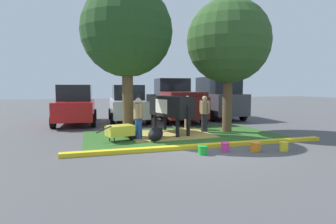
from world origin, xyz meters
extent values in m
plane|color=#4C4C4F|center=(0.00, 0.00, 0.00)|extent=(80.00, 80.00, 0.00)
cube|color=#2D5B23|center=(0.29, 2.50, 0.01)|extent=(7.51, 4.11, 0.02)
cube|color=yellow|center=(0.29, 0.29, 0.06)|extent=(8.71, 0.24, 0.12)
cube|color=tan|center=(-0.14, 2.77, 0.03)|extent=(3.26, 2.48, 0.04)
cylinder|color=brown|center=(-1.81, 2.78, 1.39)|extent=(0.41, 0.41, 2.78)
sphere|color=#23471E|center=(-1.81, 2.78, 3.96)|extent=(3.37, 3.37, 3.37)
cylinder|color=brown|center=(2.39, 2.82, 1.30)|extent=(0.40, 0.40, 2.59)
sphere|color=#2D5123|center=(2.39, 2.82, 3.80)|extent=(3.46, 3.46, 3.46)
cube|color=black|center=(-0.06, 2.97, 1.14)|extent=(1.29, 2.40, 0.80)
cube|color=white|center=(-0.10, 3.11, 1.14)|extent=(0.93, 1.06, 0.56)
cylinder|color=black|center=(-0.42, 4.25, 1.24)|extent=(0.48, 0.70, 0.58)
cube|color=black|center=(-0.50, 4.56, 1.42)|extent=(0.37, 0.49, 0.32)
cube|color=white|center=(-0.56, 4.75, 1.38)|extent=(0.22, 0.17, 0.20)
cylinder|color=black|center=(-0.53, 3.73, 0.37)|extent=(0.14, 0.14, 0.74)
cylinder|color=black|center=(-0.06, 3.86, 0.37)|extent=(0.14, 0.14, 0.74)
cylinder|color=black|center=(-0.07, 2.07, 0.37)|extent=(0.14, 0.14, 0.74)
cylinder|color=black|center=(0.41, 2.20, 0.37)|extent=(0.14, 0.14, 0.74)
cylinder|color=black|center=(0.26, 1.81, 0.89)|extent=(0.06, 0.06, 0.70)
ellipsoid|color=black|center=(-0.97, 1.82, 0.24)|extent=(0.93, 1.20, 0.48)
cube|color=black|center=(-0.69, 2.36, 0.26)|extent=(0.31, 0.34, 0.22)
cube|color=silver|center=(-0.64, 2.46, 0.26)|extent=(0.12, 0.10, 0.16)
cylinder|color=black|center=(-0.97, 2.22, 0.06)|extent=(0.25, 0.36, 0.10)
cylinder|color=#9E7F5B|center=(1.04, 3.98, 0.39)|extent=(0.26, 0.26, 0.78)
cylinder|color=slate|center=(1.04, 3.98, 1.04)|extent=(0.34, 0.34, 0.53)
sphere|color=tan|center=(1.04, 3.98, 1.41)|extent=(0.21, 0.21, 0.21)
cylinder|color=slate|center=(1.16, 3.80, 1.07)|extent=(0.09, 0.09, 0.51)
cylinder|color=slate|center=(0.92, 4.17, 1.07)|extent=(0.09, 0.09, 0.51)
cylinder|color=#23478C|center=(-1.52, 2.20, 0.39)|extent=(0.26, 0.26, 0.78)
cylinder|color=#9E7F5B|center=(-1.52, 2.20, 1.05)|extent=(0.34, 0.34, 0.54)
sphere|color=beige|center=(-1.52, 2.20, 1.42)|extent=(0.21, 0.21, 0.21)
cylinder|color=#9E7F5B|center=(-1.56, 2.41, 1.08)|extent=(0.09, 0.09, 0.51)
cylinder|color=#9E7F5B|center=(-1.47, 1.98, 1.08)|extent=(0.09, 0.09, 0.51)
cylinder|color=black|center=(1.42, 2.97, 0.39)|extent=(0.26, 0.26, 0.79)
cylinder|color=#9E7F5B|center=(1.42, 2.97, 1.06)|extent=(0.34, 0.34, 0.54)
sphere|color=tan|center=(1.42, 2.97, 1.44)|extent=(0.21, 0.21, 0.21)
cylinder|color=#9E7F5B|center=(1.51, 2.77, 1.09)|extent=(0.09, 0.09, 0.52)
cylinder|color=#9E7F5B|center=(1.33, 3.17, 1.09)|extent=(0.09, 0.09, 0.52)
cube|color=gold|center=(-2.21, 2.00, 0.40)|extent=(1.03, 0.83, 0.36)
cylinder|color=black|center=(-1.73, 2.14, 0.18)|extent=(0.37, 0.20, 0.36)
cylinder|color=black|center=(-2.56, 2.13, 0.12)|extent=(0.04, 0.04, 0.24)
cylinder|color=black|center=(-2.44, 1.71, 0.12)|extent=(0.04, 0.04, 0.24)
cylinder|color=black|center=(-2.89, 2.03, 0.52)|extent=(0.52, 0.19, 0.23)
cylinder|color=black|center=(-2.77, 1.61, 0.52)|extent=(0.52, 0.19, 0.23)
cylinder|color=green|center=(-0.17, -0.50, 0.12)|extent=(0.26, 0.26, 0.25)
torus|color=green|center=(-0.17, -0.50, 0.25)|extent=(0.28, 0.28, 0.02)
cylinder|color=#EA3893|center=(0.62, -0.33, 0.13)|extent=(0.25, 0.25, 0.26)
torus|color=#EA3893|center=(0.62, -0.33, 0.26)|extent=(0.27, 0.27, 0.02)
cylinder|color=orange|center=(1.50, -0.57, 0.13)|extent=(0.29, 0.29, 0.26)
torus|color=orange|center=(1.50, -0.57, 0.26)|extent=(0.32, 0.32, 0.02)
cylinder|color=yellow|center=(2.34, -0.78, 0.13)|extent=(0.24, 0.24, 0.27)
torus|color=yellow|center=(2.34, -0.78, 0.27)|extent=(0.27, 0.27, 0.02)
cube|color=red|center=(-3.86, 7.36, 0.77)|extent=(1.99, 4.47, 0.90)
cube|color=black|center=(-3.86, 7.36, 1.62)|extent=(1.68, 2.27, 0.80)
cylinder|color=black|center=(-4.70, 8.82, 0.32)|extent=(0.25, 0.65, 0.64)
cylinder|color=black|center=(-2.90, 8.75, 0.32)|extent=(0.25, 0.65, 0.64)
cylinder|color=black|center=(-4.82, 5.97, 0.32)|extent=(0.25, 0.65, 0.64)
cylinder|color=black|center=(-3.02, 5.89, 0.32)|extent=(0.25, 0.65, 0.64)
cube|color=silver|center=(-1.13, 7.60, 0.77)|extent=(1.99, 4.47, 0.90)
cube|color=black|center=(-1.13, 7.60, 1.62)|extent=(1.68, 2.27, 0.80)
cylinder|color=black|center=(-1.97, 9.07, 0.32)|extent=(0.25, 0.65, 0.64)
cylinder|color=black|center=(-0.17, 8.99, 0.32)|extent=(0.25, 0.65, 0.64)
cylinder|color=black|center=(-2.09, 6.21, 0.32)|extent=(0.25, 0.65, 0.64)
cylinder|color=black|center=(-0.29, 6.14, 0.32)|extent=(0.25, 0.65, 0.64)
cube|color=maroon|center=(1.62, 7.43, 0.87)|extent=(2.23, 5.48, 1.10)
cube|color=black|center=(1.66, 8.37, 1.92)|extent=(1.92, 1.88, 1.00)
cube|color=maroon|center=(1.57, 6.21, 1.54)|extent=(2.01, 2.78, 0.24)
cylinder|color=black|center=(0.69, 9.22, 0.32)|extent=(0.25, 0.65, 0.64)
cylinder|color=black|center=(2.69, 9.14, 0.32)|extent=(0.25, 0.65, 0.64)
cylinder|color=black|center=(0.54, 5.72, 0.32)|extent=(0.25, 0.65, 0.64)
cylinder|color=black|center=(2.54, 5.63, 0.32)|extent=(0.25, 0.65, 0.64)
cube|color=#3D3D42|center=(4.36, 7.69, 0.92)|extent=(2.10, 4.68, 1.20)
cube|color=black|center=(4.36, 7.69, 2.02)|extent=(1.81, 3.27, 1.00)
cylinder|color=black|center=(3.48, 9.23, 0.32)|extent=(0.25, 0.65, 0.64)
cylinder|color=black|center=(5.38, 9.15, 0.32)|extent=(0.25, 0.65, 0.64)
cylinder|color=black|center=(3.35, 6.24, 0.32)|extent=(0.25, 0.65, 0.64)
cylinder|color=black|center=(5.25, 6.16, 0.32)|extent=(0.25, 0.65, 0.64)
camera|label=1|loc=(-3.26, -7.50, 1.90)|focal=29.21mm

